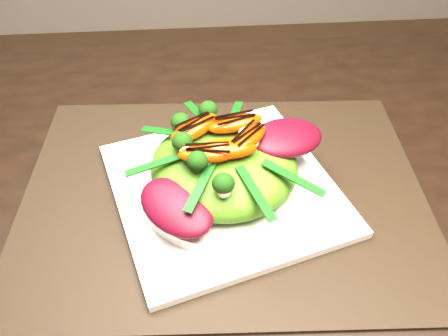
{
  "coord_description": "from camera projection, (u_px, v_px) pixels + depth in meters",
  "views": [
    {
      "loc": [
        -0.07,
        -0.39,
        1.2
      ],
      "look_at": [
        -0.04,
        0.04,
        0.8
      ],
      "focal_mm": 38.0,
      "sensor_mm": 36.0,
      "label": 1
    }
  ],
  "objects": [
    {
      "name": "macadamia_nut",
      "position": [
        261.0,
        168.0,
        0.54
      ],
      "size": [
        0.02,
        0.02,
        0.02
      ],
      "primitive_type": "sphere",
      "rotation": [
        0.0,
        0.0,
        0.23
      ],
      "color": "#FDDFB2",
      "rests_on": "lettuce_mound"
    },
    {
      "name": "broccoli_floret",
      "position": [
        177.0,
        129.0,
        0.58
      ],
      "size": [
        0.04,
        0.04,
        0.04
      ],
      "primitive_type": "sphere",
      "rotation": [
        0.0,
        0.0,
        0.03
      ],
      "color": "#17360A",
      "rests_on": "lettuce_mound"
    },
    {
      "name": "plate_base",
      "position": [
        224.0,
        188.0,
        0.62
      ],
      "size": [
        0.34,
        0.34,
        0.01
      ],
      "primitive_type": "cube",
      "rotation": [
        0.0,
        0.0,
        0.29
      ],
      "color": "white",
      "rests_on": "placemat"
    },
    {
      "name": "dining_table",
      "position": [
        255.0,
        225.0,
        0.61
      ],
      "size": [
        1.6,
        0.9,
        0.75
      ],
      "primitive_type": "cube",
      "color": "black",
      "rests_on": "floor"
    },
    {
      "name": "salad_bowl",
      "position": [
        224.0,
        181.0,
        0.61
      ],
      "size": [
        0.23,
        0.23,
        0.02
      ],
      "primitive_type": "cylinder",
      "rotation": [
        0.0,
        0.0,
        0.01
      ],
      "color": "silver",
      "rests_on": "plate_base"
    },
    {
      "name": "lettuce_mound",
      "position": [
        224.0,
        165.0,
        0.59
      ],
      "size": [
        0.19,
        0.19,
        0.06
      ],
      "primitive_type": "ellipsoid",
      "rotation": [
        0.0,
        0.0,
        0.03
      ],
      "color": "#4B7B17",
      "rests_on": "salad_bowl"
    },
    {
      "name": "orange_segment",
      "position": [
        218.0,
        137.0,
        0.57
      ],
      "size": [
        0.08,
        0.05,
        0.02
      ],
      "primitive_type": "ellipsoid",
      "rotation": [
        0.0,
        0.0,
        0.35
      ],
      "color": "red",
      "rests_on": "lettuce_mound"
    },
    {
      "name": "balsamic_drizzle",
      "position": [
        218.0,
        131.0,
        0.56
      ],
      "size": [
        0.04,
        0.02,
        0.0
      ],
      "primitive_type": "cube",
      "rotation": [
        0.0,
        0.0,
        0.35
      ],
      "color": "black",
      "rests_on": "orange_segment"
    },
    {
      "name": "placemat",
      "position": [
        224.0,
        192.0,
        0.63
      ],
      "size": [
        0.54,
        0.43,
        0.0
      ],
      "primitive_type": "cube",
      "rotation": [
        0.0,
        0.0,
        -0.05
      ],
      "color": "black",
      "rests_on": "dining_table"
    },
    {
      "name": "radicchio_leaf",
      "position": [
        287.0,
        138.0,
        0.59
      ],
      "size": [
        0.11,
        0.09,
        0.02
      ],
      "primitive_type": "ellipsoid",
      "rotation": [
        0.0,
        0.0,
        0.34
      ],
      "color": "#3D0611",
      "rests_on": "lettuce_mound"
    }
  ]
}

